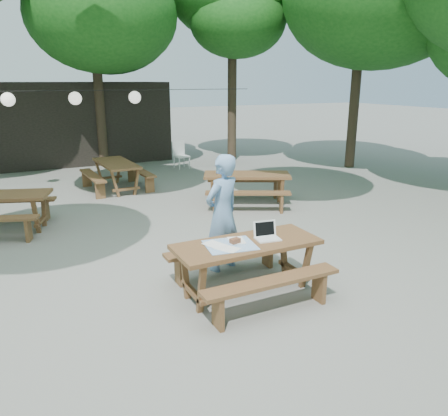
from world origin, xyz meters
name	(u,v)px	position (x,y,z in m)	size (l,w,h in m)	color
ground	(158,263)	(0.00, 0.00, 0.00)	(80.00, 80.00, 0.00)	slate
pavilion	(79,122)	(0.50, 10.50, 1.40)	(6.00, 3.00, 2.80)	black
main_picnic_table	(247,267)	(0.80, -1.52, 0.39)	(2.00, 1.58, 0.75)	#56371E
picnic_table_ne	(247,189)	(3.00, 2.41, 0.39)	(2.41, 2.27, 0.75)	#56371E
picnic_table_far_e	(117,175)	(0.60, 5.28, 0.39)	(1.67, 2.04, 0.75)	#56371E
woman	(222,213)	(0.87, -0.63, 0.91)	(0.66, 0.44, 1.82)	#6C95C5
plastic_chair	(181,161)	(3.24, 7.33, 0.26)	(0.49, 0.49, 0.90)	silver
laptop	(266,234)	(1.11, -1.52, 0.81)	(0.36, 0.30, 0.24)	white
tabletop_clutter	(231,244)	(0.55, -1.52, 0.76)	(0.72, 0.64, 0.08)	#3D85D2
paper_lanterns	(76,98)	(-0.19, 6.00, 2.40)	(9.00, 0.34, 0.38)	black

